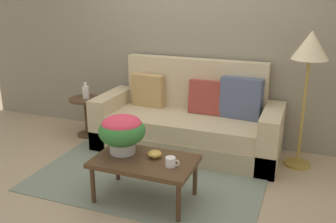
{
  "coord_description": "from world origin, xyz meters",
  "views": [
    {
      "loc": [
        1.47,
        -3.32,
        1.91
      ],
      "look_at": [
        0.14,
        0.14,
        0.7
      ],
      "focal_mm": 40.09,
      "sensor_mm": 36.0,
      "label": 1
    }
  ],
  "objects_px": {
    "snack_bowl": "(155,154)",
    "couch": "(189,123)",
    "potted_plant": "(122,131)",
    "coffee_table": "(145,164)",
    "side_table": "(86,110)",
    "table_vase": "(86,92)",
    "coffee_mug": "(171,162)",
    "floor_lamp": "(310,53)"
  },
  "relations": [
    {
      "from": "snack_bowl",
      "to": "couch",
      "type": "bearing_deg",
      "value": 92.87
    },
    {
      "from": "potted_plant",
      "to": "snack_bowl",
      "type": "relative_size",
      "value": 3.34
    },
    {
      "from": "coffee_table",
      "to": "side_table",
      "type": "xyz_separation_m",
      "value": [
        -1.42,
        1.22,
        -0.01
      ]
    },
    {
      "from": "couch",
      "to": "table_vase",
      "type": "height_order",
      "value": "couch"
    },
    {
      "from": "coffee_table",
      "to": "potted_plant",
      "type": "relative_size",
      "value": 2.12
    },
    {
      "from": "couch",
      "to": "snack_bowl",
      "type": "distance_m",
      "value": 1.21
    },
    {
      "from": "coffee_mug",
      "to": "snack_bowl",
      "type": "xyz_separation_m",
      "value": [
        -0.2,
        0.12,
        -0.01
      ]
    },
    {
      "from": "potted_plant",
      "to": "coffee_mug",
      "type": "relative_size",
      "value": 3.35
    },
    {
      "from": "coffee_mug",
      "to": "couch",
      "type": "bearing_deg",
      "value": 101.29
    },
    {
      "from": "potted_plant",
      "to": "coffee_mug",
      "type": "height_order",
      "value": "potted_plant"
    },
    {
      "from": "side_table",
      "to": "table_vase",
      "type": "bearing_deg",
      "value": 46.2
    },
    {
      "from": "side_table",
      "to": "coffee_mug",
      "type": "distance_m",
      "value": 2.12
    },
    {
      "from": "coffee_mug",
      "to": "table_vase",
      "type": "bearing_deg",
      "value": 142.79
    },
    {
      "from": "floor_lamp",
      "to": "potted_plant",
      "type": "bearing_deg",
      "value": -142.1
    },
    {
      "from": "couch",
      "to": "coffee_mug",
      "type": "height_order",
      "value": "couch"
    },
    {
      "from": "snack_bowl",
      "to": "table_vase",
      "type": "height_order",
      "value": "table_vase"
    },
    {
      "from": "couch",
      "to": "coffee_mug",
      "type": "xyz_separation_m",
      "value": [
        0.26,
        -1.33,
        0.12
      ]
    },
    {
      "from": "table_vase",
      "to": "floor_lamp",
      "type": "bearing_deg",
      "value": 1.13
    },
    {
      "from": "potted_plant",
      "to": "coffee_mug",
      "type": "bearing_deg",
      "value": -11.86
    },
    {
      "from": "floor_lamp",
      "to": "coffee_mug",
      "type": "distance_m",
      "value": 1.88
    },
    {
      "from": "coffee_mug",
      "to": "floor_lamp",
      "type": "bearing_deg",
      "value": 52.18
    },
    {
      "from": "floor_lamp",
      "to": "snack_bowl",
      "type": "height_order",
      "value": "floor_lamp"
    },
    {
      "from": "snack_bowl",
      "to": "table_vase",
      "type": "bearing_deg",
      "value": 141.89
    },
    {
      "from": "coffee_table",
      "to": "table_vase",
      "type": "distance_m",
      "value": 1.89
    },
    {
      "from": "coffee_table",
      "to": "potted_plant",
      "type": "xyz_separation_m",
      "value": [
        -0.26,
        0.06,
        0.27
      ]
    },
    {
      "from": "floor_lamp",
      "to": "snack_bowl",
      "type": "xyz_separation_m",
      "value": [
        -1.24,
        -1.22,
        -0.82
      ]
    },
    {
      "from": "couch",
      "to": "table_vase",
      "type": "distance_m",
      "value": 1.45
    },
    {
      "from": "floor_lamp",
      "to": "potted_plant",
      "type": "xyz_separation_m",
      "value": [
        -1.57,
        -1.22,
        -0.63
      ]
    },
    {
      "from": "side_table",
      "to": "floor_lamp",
      "type": "xyz_separation_m",
      "value": [
        2.74,
        0.07,
        0.91
      ]
    },
    {
      "from": "coffee_mug",
      "to": "snack_bowl",
      "type": "height_order",
      "value": "coffee_mug"
    },
    {
      "from": "snack_bowl",
      "to": "table_vase",
      "type": "distance_m",
      "value": 1.89
    },
    {
      "from": "couch",
      "to": "floor_lamp",
      "type": "xyz_separation_m",
      "value": [
        1.3,
        0.01,
        0.94
      ]
    },
    {
      "from": "side_table",
      "to": "coffee_mug",
      "type": "xyz_separation_m",
      "value": [
        1.7,
        -1.27,
        0.09
      ]
    },
    {
      "from": "coffee_table",
      "to": "table_vase",
      "type": "xyz_separation_m",
      "value": [
        -1.41,
        1.23,
        0.24
      ]
    },
    {
      "from": "floor_lamp",
      "to": "table_vase",
      "type": "height_order",
      "value": "floor_lamp"
    },
    {
      "from": "coffee_mug",
      "to": "table_vase",
      "type": "distance_m",
      "value": 2.13
    },
    {
      "from": "floor_lamp",
      "to": "table_vase",
      "type": "bearing_deg",
      "value": -178.87
    },
    {
      "from": "snack_bowl",
      "to": "potted_plant",
      "type": "bearing_deg",
      "value": -179.02
    },
    {
      "from": "potted_plant",
      "to": "side_table",
      "type": "bearing_deg",
      "value": 135.2
    },
    {
      "from": "couch",
      "to": "side_table",
      "type": "distance_m",
      "value": 1.44
    },
    {
      "from": "couch",
      "to": "floor_lamp",
      "type": "relative_size",
      "value": 1.48
    },
    {
      "from": "couch",
      "to": "coffee_table",
      "type": "xyz_separation_m",
      "value": [
        -0.01,
        -1.28,
        0.03
      ]
    }
  ]
}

